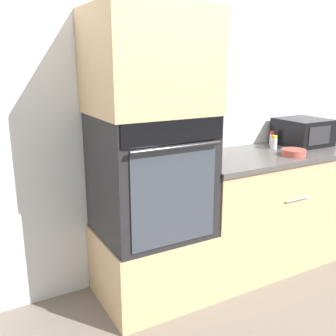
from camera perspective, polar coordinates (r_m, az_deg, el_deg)
name	(u,v)px	position (r m, az deg, el deg)	size (l,w,h in m)	color
ground_plane	(219,303)	(2.79, 7.37, -18.81)	(12.00, 12.00, 0.00)	#6B6056
wall_back	(172,106)	(2.86, 0.61, 9.05)	(8.00, 0.05, 2.50)	silver
oven_cabinet_base	(152,264)	(2.73, -2.38, -13.71)	(0.69, 0.60, 0.48)	tan
wall_oven	(151,175)	(2.48, -2.50, -1.01)	(0.67, 0.64, 0.77)	black
oven_cabinet_upper	(149,62)	(2.39, -2.73, 15.16)	(0.69, 0.60, 0.61)	tan
counter_unit	(265,208)	(3.17, 13.93, -5.68)	(1.33, 0.63, 0.90)	tan
microwave	(303,132)	(3.40, 18.99, 5.01)	(0.37, 0.37, 0.21)	black
knife_block	(209,147)	(2.74, 5.93, 3.08)	(0.11, 0.12, 0.22)	brown
bowl	(294,152)	(2.99, 17.76, 2.18)	(0.18, 0.18, 0.05)	#B24C42
condiment_jar_near	(272,138)	(3.31, 14.85, 4.17)	(0.04, 0.04, 0.11)	silver
condiment_jar_mid	(274,142)	(3.17, 15.11, 3.61)	(0.05, 0.05, 0.11)	silver
condiment_jar_far	(210,158)	(2.60, 6.15, 1.44)	(0.04, 0.04, 0.09)	silver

